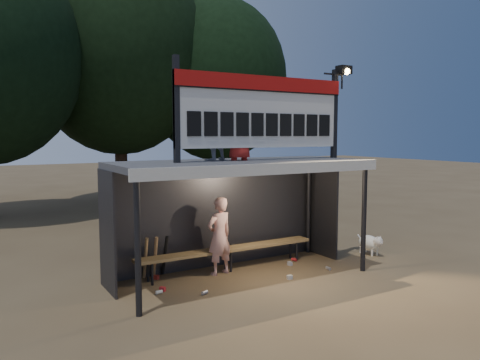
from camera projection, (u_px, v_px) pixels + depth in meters
name	position (u px, v px, depth m)	size (l,w,h in m)	color
ground	(242.00, 277.00, 9.29)	(80.00, 80.00, 0.00)	brown
player	(219.00, 236.00, 9.42)	(0.58, 0.38, 1.58)	white
child_a	(212.00, 130.00, 8.94)	(0.57, 0.45, 1.18)	gray
child_b	(239.00, 132.00, 9.11)	(0.55, 0.35, 1.12)	maroon
dugout_shelter	(235.00, 184.00, 9.32)	(5.10, 2.08, 2.32)	#3F3F42
scoreboard_assembly	(266.00, 109.00, 9.24)	(4.10, 0.27, 1.99)	black
bench	(228.00, 250.00, 9.72)	(4.00, 0.35, 0.48)	olive
tree_mid	(119.00, 52.00, 19.05)	(7.22, 7.22, 10.36)	#322216
tree_right	(217.00, 80.00, 20.32)	(6.08, 6.08, 8.72)	#302015
dog	(370.00, 243.00, 11.03)	(0.36, 0.81, 0.49)	white
bats	(155.00, 257.00, 9.19)	(0.47, 0.32, 0.84)	olive
litter	(240.00, 276.00, 9.21)	(3.69, 1.43, 0.08)	#B32B1E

